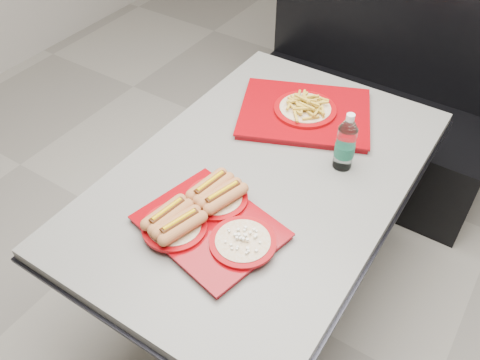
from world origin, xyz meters
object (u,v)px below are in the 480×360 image
Objects in this scene: tray_near at (207,219)px; water_bottle at (345,145)px; diner_table at (262,206)px; tray_far at (305,111)px; booth_bench at (369,103)px.

tray_near is 0.54m from water_bottle.
diner_table is 0.36m from tray_near.
tray_far is 0.31m from water_bottle.
diner_table is at bearing 86.91° from tray_near.
diner_table is at bearing -84.92° from tray_far.
booth_bench is 0.82m from tray_far.
water_bottle is (0.21, -0.91, 0.44)m from booth_bench.
tray_near is at bearing -90.67° from booth_bench.
tray_near is 0.67m from tray_far.
booth_bench is 2.87× the size of tray_near.
booth_bench is at bearing 89.33° from tray_near.
booth_bench reaches higher than tray_far.
diner_table is 0.38m from water_bottle.
diner_table is 1.11m from booth_bench.
diner_table is 1.05× the size of booth_bench.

